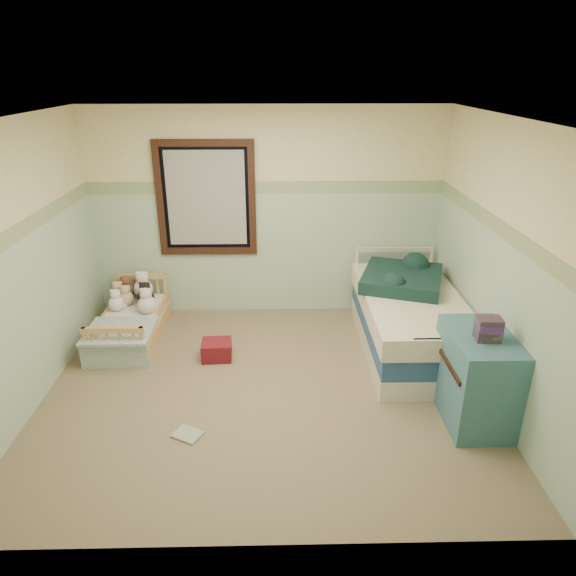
{
  "coord_description": "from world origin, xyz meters",
  "views": [
    {
      "loc": [
        0.13,
        -4.25,
        2.87
      ],
      "look_at": [
        0.23,
        0.35,
        0.91
      ],
      "focal_mm": 32.32,
      "sensor_mm": 36.0,
      "label": 1
    }
  ],
  "objects_px": {
    "plush_floor_tan": "(100,350)",
    "twin_bed_frame": "(408,341)",
    "floor_book": "(188,434)",
    "plush_floor_cream": "(122,317)",
    "toddler_bed_frame": "(132,332)",
    "dresser": "(476,377)",
    "red_pillow": "(217,350)"
  },
  "relations": [
    {
      "from": "plush_floor_tan",
      "to": "twin_bed_frame",
      "type": "height_order",
      "value": "plush_floor_tan"
    },
    {
      "from": "plush_floor_tan",
      "to": "floor_book",
      "type": "height_order",
      "value": "plush_floor_tan"
    },
    {
      "from": "plush_floor_cream",
      "to": "toddler_bed_frame",
      "type": "bearing_deg",
      "value": -55.93
    },
    {
      "from": "dresser",
      "to": "toddler_bed_frame",
      "type": "bearing_deg",
      "value": 155.56
    },
    {
      "from": "plush_floor_cream",
      "to": "floor_book",
      "type": "bearing_deg",
      "value": -61.63
    },
    {
      "from": "dresser",
      "to": "red_pillow",
      "type": "distance_m",
      "value": 2.61
    },
    {
      "from": "floor_book",
      "to": "plush_floor_tan",
      "type": "bearing_deg",
      "value": 159.56
    },
    {
      "from": "dresser",
      "to": "floor_book",
      "type": "relative_size",
      "value": 3.55
    },
    {
      "from": "plush_floor_tan",
      "to": "red_pillow",
      "type": "relative_size",
      "value": 0.82
    },
    {
      "from": "plush_floor_cream",
      "to": "plush_floor_tan",
      "type": "xyz_separation_m",
      "value": [
        -0.03,
        -0.74,
        -0.02
      ]
    },
    {
      "from": "twin_bed_frame",
      "to": "plush_floor_tan",
      "type": "bearing_deg",
      "value": -177.61
    },
    {
      "from": "toddler_bed_frame",
      "to": "floor_book",
      "type": "height_order",
      "value": "toddler_bed_frame"
    },
    {
      "from": "twin_bed_frame",
      "to": "red_pillow",
      "type": "xyz_separation_m",
      "value": [
        -2.08,
        -0.12,
        -0.01
      ]
    },
    {
      "from": "plush_floor_tan",
      "to": "floor_book",
      "type": "xyz_separation_m",
      "value": [
        1.11,
        -1.26,
        -0.12
      ]
    },
    {
      "from": "plush_floor_tan",
      "to": "twin_bed_frame",
      "type": "relative_size",
      "value": 0.13
    },
    {
      "from": "plush_floor_cream",
      "to": "dresser",
      "type": "xyz_separation_m",
      "value": [
        3.55,
        -1.79,
        0.27
      ]
    },
    {
      "from": "dresser",
      "to": "floor_book",
      "type": "height_order",
      "value": "dresser"
    },
    {
      "from": "toddler_bed_frame",
      "to": "twin_bed_frame",
      "type": "xyz_separation_m",
      "value": [
        3.1,
        -0.35,
        0.03
      ]
    },
    {
      "from": "plush_floor_tan",
      "to": "twin_bed_frame",
      "type": "distance_m",
      "value": 3.3
    },
    {
      "from": "plush_floor_tan",
      "to": "dresser",
      "type": "height_order",
      "value": "dresser"
    },
    {
      "from": "plush_floor_cream",
      "to": "plush_floor_tan",
      "type": "height_order",
      "value": "plush_floor_cream"
    },
    {
      "from": "toddler_bed_frame",
      "to": "floor_book",
      "type": "distance_m",
      "value": 1.96
    },
    {
      "from": "twin_bed_frame",
      "to": "dresser",
      "type": "xyz_separation_m",
      "value": [
        0.28,
        -1.19,
        0.3
      ]
    },
    {
      "from": "plush_floor_cream",
      "to": "dresser",
      "type": "relative_size",
      "value": 0.35
    },
    {
      "from": "red_pillow",
      "to": "floor_book",
      "type": "xyz_separation_m",
      "value": [
        -0.12,
        -1.27,
        -0.09
      ]
    },
    {
      "from": "toddler_bed_frame",
      "to": "red_pillow",
      "type": "height_order",
      "value": "red_pillow"
    },
    {
      "from": "toddler_bed_frame",
      "to": "plush_floor_tan",
      "type": "height_order",
      "value": "plush_floor_tan"
    },
    {
      "from": "plush_floor_tan",
      "to": "red_pillow",
      "type": "height_order",
      "value": "plush_floor_tan"
    },
    {
      "from": "dresser",
      "to": "floor_book",
      "type": "distance_m",
      "value": 2.52
    },
    {
      "from": "plush_floor_cream",
      "to": "red_pillow",
      "type": "distance_m",
      "value": 1.39
    },
    {
      "from": "plush_floor_cream",
      "to": "plush_floor_tan",
      "type": "distance_m",
      "value": 0.74
    },
    {
      "from": "floor_book",
      "to": "plush_floor_cream",
      "type": "bearing_deg",
      "value": 146.54
    }
  ]
}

